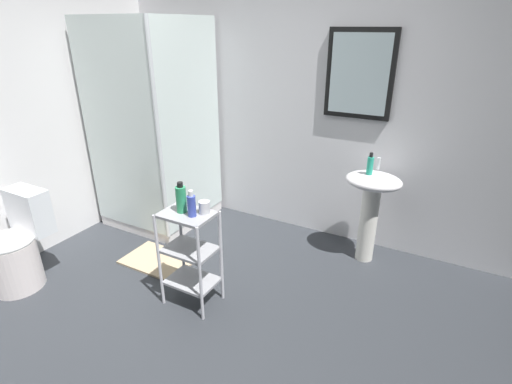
% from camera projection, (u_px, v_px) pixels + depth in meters
% --- Properties ---
extents(ground_plane, '(4.20, 4.20, 0.02)m').
position_uv_depth(ground_plane, '(183.00, 336.00, 2.60)').
color(ground_plane, '#2E3136').
extents(wall_back, '(4.20, 0.14, 2.50)m').
position_uv_depth(wall_back, '(298.00, 103.00, 3.58)').
color(wall_back, silver).
rests_on(wall_back, ground_plane).
extents(shower_stall, '(0.92, 0.92, 2.00)m').
position_uv_depth(shower_stall, '(161.00, 181.00, 3.90)').
color(shower_stall, white).
rests_on(shower_stall, ground_plane).
extents(pedestal_sink, '(0.46, 0.37, 0.81)m').
position_uv_depth(pedestal_sink, '(371.00, 199.00, 3.22)').
color(pedestal_sink, white).
rests_on(pedestal_sink, ground_plane).
extents(sink_faucet, '(0.03, 0.03, 0.10)m').
position_uv_depth(sink_faucet, '(379.00, 163.00, 3.21)').
color(sink_faucet, silver).
rests_on(sink_faucet, pedestal_sink).
extents(toilet, '(0.37, 0.49, 0.76)m').
position_uv_depth(toilet, '(18.00, 249.00, 3.00)').
color(toilet, white).
rests_on(toilet, ground_plane).
extents(storage_cart, '(0.38, 0.28, 0.74)m').
position_uv_depth(storage_cart, '(190.00, 251.00, 2.75)').
color(storage_cart, silver).
rests_on(storage_cart, ground_plane).
extents(hand_soap_bottle, '(0.05, 0.05, 0.18)m').
position_uv_depth(hand_soap_bottle, '(370.00, 165.00, 3.09)').
color(hand_soap_bottle, '#2DBC99').
rests_on(hand_soap_bottle, pedestal_sink).
extents(body_wash_bottle_green, '(0.07, 0.07, 0.22)m').
position_uv_depth(body_wash_bottle_green, '(181.00, 199.00, 2.61)').
color(body_wash_bottle_green, '#2B925D').
rests_on(body_wash_bottle_green, storage_cart).
extents(shampoo_bottle_blue, '(0.06, 0.06, 0.19)m').
position_uv_depth(shampoo_bottle_blue, '(192.00, 205.00, 2.56)').
color(shampoo_bottle_blue, '#3749AE').
rests_on(shampoo_bottle_blue, storage_cart).
extents(rinse_cup, '(0.08, 0.08, 0.09)m').
position_uv_depth(rinse_cup, '(204.00, 207.00, 2.61)').
color(rinse_cup, silver).
rests_on(rinse_cup, storage_cart).
extents(bath_mat, '(0.60, 0.40, 0.02)m').
position_uv_depth(bath_mat, '(158.00, 260.00, 3.40)').
color(bath_mat, tan).
rests_on(bath_mat, ground_plane).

